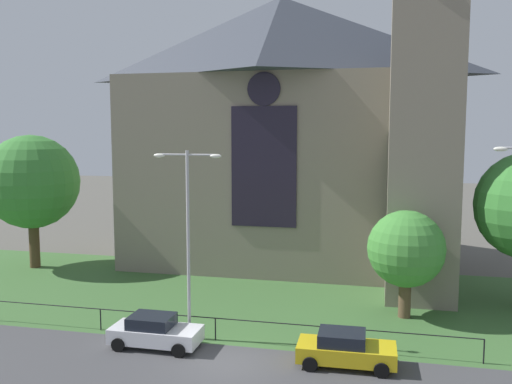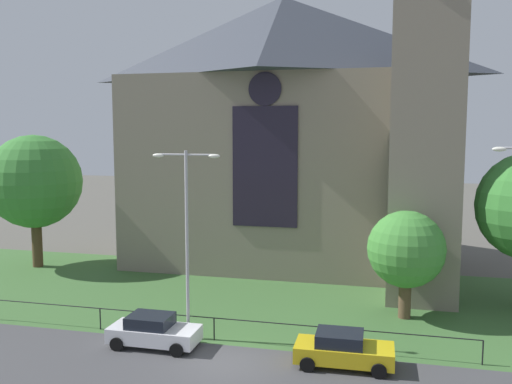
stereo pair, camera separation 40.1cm
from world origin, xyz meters
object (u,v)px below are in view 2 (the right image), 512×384
Objects in this scene: tree_right_near at (406,250)px; tree_left_far at (34,182)px; parked_car_yellow at (343,349)px; streetlamp_near at (187,222)px; church_building at (291,128)px; parked_car_white at (154,331)px.

tree_left_far is at bearing 168.60° from tree_right_near.
streetlamp_near is at bearing 168.04° from parked_car_yellow.
tree_left_far is 19.41m from streetlamp_near.
church_building is at bearing 126.98° from tree_right_near.
parked_car_yellow is (23.64, -12.38, -5.61)m from tree_left_far.
tree_right_near is 1.39× the size of parked_car_white.
tree_left_far reaches higher than tree_right_near.
parked_car_yellow is at bearing -0.58° from parked_car_white.
tree_right_near is 8.14m from parked_car_yellow.
tree_right_near reaches higher than parked_car_white.
parked_car_yellow is (-2.71, -7.07, -3.01)m from tree_right_near.
streetlamp_near is at bearing -151.41° from tree_right_near.
tree_right_near reaches higher than parked_car_yellow.
streetlamp_near is 9.23m from parked_car_yellow.
streetlamp_near is 2.17× the size of parked_car_yellow.
tree_left_far is 2.33× the size of parked_car_white.
parked_car_yellow is (7.61, -1.44, -5.01)m from streetlamp_near.
church_building is at bearing 17.34° from tree_left_far.
church_building is at bearing 82.91° from streetlamp_near.
streetlamp_near is 2.18× the size of parked_car_white.
tree_left_far reaches higher than parked_car_yellow.
parked_car_yellow is (5.55, -18.03, -9.53)m from church_building.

